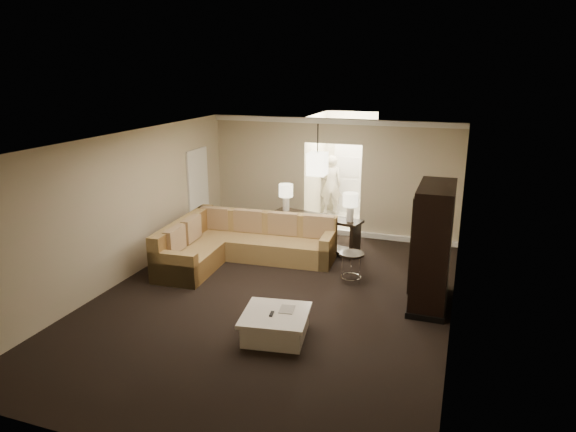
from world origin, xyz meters
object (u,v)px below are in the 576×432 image
at_px(sectional_sofa, 238,244).
at_px(console_table, 316,230).
at_px(coffee_table, 276,324).
at_px(drink_table, 351,261).
at_px(armoire, 432,248).
at_px(person, 331,182).

height_order(sectional_sofa, console_table, sectional_sofa).
bearing_deg(coffee_table, console_table, 97.37).
bearing_deg(drink_table, sectional_sofa, 173.11).
distance_m(console_table, armoire, 3.27).
xyz_separation_m(sectional_sofa, person, (0.89, 4.10, 0.54)).
bearing_deg(person, armoire, 98.21).
distance_m(sectional_sofa, coffee_table, 3.28).
height_order(sectional_sofa, drink_table, sectional_sofa).
distance_m(sectional_sofa, drink_table, 2.50).
xyz_separation_m(sectional_sofa, armoire, (3.93, -0.74, 0.63)).
xyz_separation_m(coffee_table, console_table, (-0.50, 3.89, 0.27)).
distance_m(console_table, drink_table, 1.87).
relative_size(drink_table, person, 0.32).
xyz_separation_m(console_table, person, (-0.46, 2.91, 0.44)).
relative_size(sectional_sofa, coffee_table, 2.88).
height_order(coffee_table, console_table, console_table).
height_order(sectional_sofa, armoire, armoire).
distance_m(sectional_sofa, person, 4.23).
xyz_separation_m(coffee_table, drink_table, (0.62, 2.40, 0.22)).
distance_m(console_table, person, 2.97).
xyz_separation_m(coffee_table, armoire, (2.08, 1.96, 0.80)).
bearing_deg(drink_table, console_table, 127.01).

